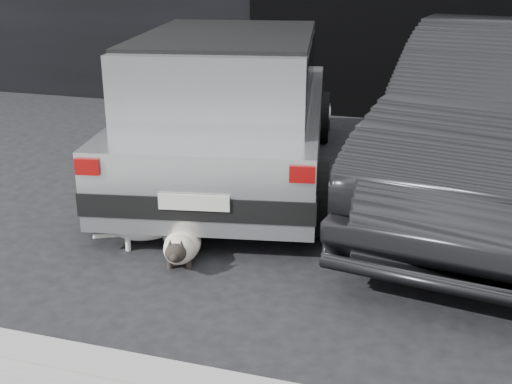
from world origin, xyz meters
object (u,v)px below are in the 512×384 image
(silver_hatchback, at_px, (231,101))
(cat_white, at_px, (151,225))
(second_car, at_px, (506,117))
(cat_siamese, at_px, (181,246))

(silver_hatchback, height_order, cat_white, silver_hatchback)
(silver_hatchback, relative_size, second_car, 0.87)
(silver_hatchback, distance_m, cat_white, 1.89)
(second_car, height_order, cat_siamese, second_car)
(silver_hatchback, distance_m, cat_siamese, 2.12)
(cat_white, bearing_deg, silver_hatchback, 147.47)
(silver_hatchback, relative_size, cat_siamese, 5.38)
(cat_white, bearing_deg, second_car, 94.37)
(cat_siamese, xyz_separation_m, cat_white, (-0.36, 0.21, 0.05))
(silver_hatchback, bearing_deg, second_car, -9.03)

